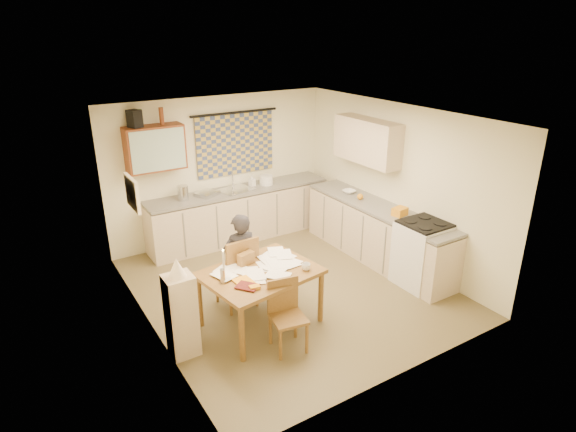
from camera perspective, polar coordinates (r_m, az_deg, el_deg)
floor at (r=7.14m, az=0.08°, el=-8.48°), size 4.00×4.50×0.02m
ceiling at (r=6.26m, az=0.09°, el=11.87°), size 4.00×4.50×0.02m
wall_back at (r=8.50m, az=-8.08°, el=5.59°), size 4.00×0.02×2.50m
wall_front at (r=5.00m, az=14.08°, el=-6.80°), size 4.00×0.02×2.50m
wall_left at (r=5.86m, az=-16.83°, el=-2.71°), size 0.02×4.50×2.50m
wall_right at (r=7.79m, az=12.73°, el=3.77°), size 0.02×4.50×2.50m
window_blind at (r=8.48m, az=-6.25°, el=8.44°), size 1.45×0.03×1.05m
curtain_rod at (r=8.36m, az=-6.34°, el=12.08°), size 1.60×0.04×0.04m
wall_cabinet at (r=7.82m, az=-15.49°, el=7.76°), size 0.90×0.34×0.70m
wall_cabinet_glass at (r=7.66m, az=-15.11°, el=7.52°), size 0.84×0.02×0.64m
upper_cabinet_right at (r=7.90m, az=9.35°, el=8.78°), size 0.34×1.30×0.70m
framed_print at (r=6.08m, az=-17.98°, el=2.59°), size 0.04×0.50×0.40m
print_canvas at (r=6.08m, az=-17.75°, el=2.63°), size 0.01×0.42×0.32m
counter_back at (r=8.57m, az=-5.67°, el=0.20°), size 3.30×0.62×0.92m
counter_right at (r=7.89m, az=10.46°, el=-2.03°), size 0.62×2.95×0.92m
stove at (r=7.27m, az=15.55°, el=-4.32°), size 0.63×0.63×0.98m
sink at (r=8.40m, az=-6.20°, el=2.82°), size 0.64×0.56×0.10m
tap at (r=8.51m, az=-6.58°, el=4.34°), size 0.03×0.03×0.28m
dish_rack at (r=8.17m, az=-9.58°, el=2.62°), size 0.44×0.42×0.06m
kettle at (r=8.00m, az=-12.37°, el=2.69°), size 0.20×0.20×0.24m
mixing_bowl at (r=8.62m, az=-2.60°, el=4.29°), size 0.32×0.32×0.16m
soap_bottle at (r=8.54m, az=-4.29°, el=4.23°), size 0.15×0.15×0.21m
bowl at (r=8.23m, az=7.24°, el=2.88°), size 0.23×0.23×0.05m
orange_bag at (r=7.39m, az=13.11°, el=0.52°), size 0.25×0.20×0.12m
fruit_orange at (r=7.94m, az=8.55°, el=2.28°), size 0.10×0.10×0.10m
speaker at (r=7.65m, az=-17.73°, el=10.93°), size 0.21×0.24×0.26m
bottle_green at (r=7.67m, az=-17.09°, el=11.03°), size 0.07×0.07×0.26m
bottle_brown at (r=7.76m, az=-14.77°, el=11.38°), size 0.08×0.08×0.26m
dining_table at (r=6.17m, az=-3.25°, el=-9.60°), size 1.49×1.22×0.75m
chair_far at (r=6.60m, az=-6.04°, el=-8.01°), size 0.49×0.49×1.03m
chair_near at (r=5.80m, az=-0.03°, el=-13.18°), size 0.44×0.44×0.85m
person at (r=6.44m, az=-5.64°, el=-5.32°), size 0.52×0.37×1.33m
shelf_stand at (r=5.71m, az=-12.52°, el=-11.46°), size 0.32×0.30×1.01m
lampshade at (r=5.40m, az=-13.05°, el=-5.96°), size 0.20×0.20×0.22m
letter_rack at (r=6.12m, az=-5.00°, el=-5.07°), size 0.24×0.15×0.16m
mug at (r=5.99m, az=2.15°, el=-6.03°), size 0.11×0.11×0.09m
magazine at (r=5.57m, az=-5.25°, el=-8.78°), size 0.43×0.43×0.02m
book at (r=5.70m, az=-6.08°, el=-8.10°), size 0.23×0.29×0.02m
orange_box at (r=5.61m, az=-3.97°, el=-8.44°), size 0.13×0.09×0.04m
eyeglasses at (r=5.88m, az=-0.41°, el=-6.96°), size 0.13×0.05×0.02m
candle_holder at (r=5.74m, az=-7.72°, el=-7.05°), size 0.07×0.07×0.18m
candle at (r=5.66m, az=-7.66°, el=-5.19°), size 0.03×0.03×0.22m
candle_flame at (r=5.61m, az=-7.72°, el=-4.06°), size 0.02×0.02×0.02m
papers at (r=6.10m, az=-2.64°, el=-5.82°), size 1.20×0.92×0.03m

